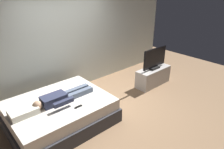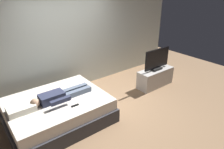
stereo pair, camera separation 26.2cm
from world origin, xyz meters
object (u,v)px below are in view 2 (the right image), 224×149
Objects in this scene: bed at (58,111)px; tv at (157,60)px; remote at (75,105)px; pillow at (21,109)px; tv_stand at (155,78)px; person at (58,96)px.

bed is 2.28× the size of tv.
tv is at bearing 6.10° from remote.
tv reaches higher than pillow.
person is at bearing 177.59° from tv_stand.
tv is (3.54, -0.16, 0.18)m from pillow.
person is 1.15× the size of tv_stand.
remote reaches higher than tv_stand.
pillow is 0.55× the size of tv.
bed is 0.76m from pillow.
bed is 0.36m from person.
tv_stand is (3.54, -0.16, -0.35)m from pillow.
pillow reaches higher than remote.
tv_stand is at bearing 6.10° from remote.
pillow is at bearing 176.74° from person.
person is (0.03, -0.04, 0.36)m from bed.
bed is at bearing 112.01° from remote.
person is (0.71, -0.04, 0.02)m from pillow.
tv is at bearing -3.19° from bed.
pillow is (-0.68, 0.00, 0.34)m from bed.
bed is 4.18× the size of pillow.
tv is (2.67, 0.29, 0.24)m from remote.
remote is 0.17× the size of tv.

